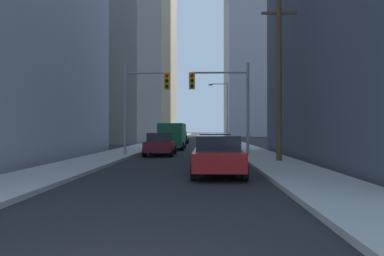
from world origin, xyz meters
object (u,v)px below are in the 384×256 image
cargo_van_green (173,135)px  traffic_signal_near_left (144,95)px  sedan_navy (215,148)px  sedan_black (180,137)px  traffic_signal_near_right (222,94)px  sedan_red (218,155)px  sedan_maroon (160,144)px

cargo_van_green → traffic_signal_near_left: (-1.13, -8.07, 2.72)m
cargo_van_green → sedan_navy: 12.09m
sedan_black → traffic_signal_near_right: size_ratio=0.70×
sedan_black → traffic_signal_near_left: (-1.01, -20.25, 3.23)m
traffic_signal_near_right → sedan_navy: bearing=-99.5°
cargo_van_green → sedan_red: (3.22, -17.16, -0.52)m
cargo_van_green → sedan_red: size_ratio=1.24×
cargo_van_green → sedan_maroon: size_ratio=1.24×
sedan_maroon → sedan_navy: bearing=-52.6°
cargo_van_green → traffic_signal_near_left: size_ratio=0.87×
cargo_van_green → traffic_signal_near_left: traffic_signal_near_left is taller
cargo_van_green → sedan_black: bearing=90.6°
sedan_maroon → sedan_black: same height
sedan_navy → sedan_maroon: bearing=127.4°
cargo_van_green → sedan_red: bearing=-79.4°
cargo_van_green → sedan_maroon: cargo_van_green is taller
sedan_black → traffic_signal_near_left: bearing=-92.9°
sedan_navy → sedan_maroon: size_ratio=0.99×
sedan_red → sedan_maroon: bearing=108.7°
traffic_signal_near_left → sedan_navy: bearing=-38.7°
cargo_van_green → traffic_signal_near_left: bearing=-98.0°
traffic_signal_near_left → traffic_signal_near_right: size_ratio=1.00×
sedan_maroon → sedan_black: 19.22m
sedan_maroon → sedan_black: (0.09, 19.22, 0.00)m
sedan_red → sedan_maroon: same height
sedan_red → traffic_signal_near_right: (0.66, 9.09, 3.27)m
traffic_signal_near_left → sedan_black: bearing=87.1°
sedan_red → traffic_signal_near_right: size_ratio=0.70×
sedan_navy → traffic_signal_near_right: (0.60, 3.55, 3.27)m
sedan_black → traffic_signal_near_right: traffic_signal_near_right is taller
cargo_van_green → sedan_black: size_ratio=1.25×
sedan_navy → sedan_black: bearing=98.2°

